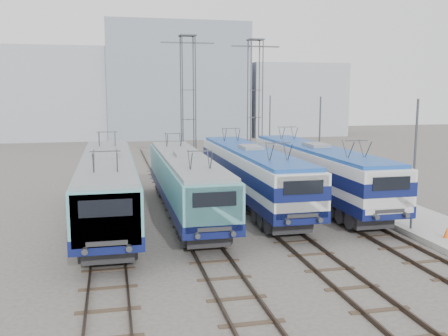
% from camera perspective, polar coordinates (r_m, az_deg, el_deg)
% --- Properties ---
extents(ground, '(160.00, 160.00, 0.00)m').
position_cam_1_polar(ground, '(22.62, 4.58, -10.26)').
color(ground, '#514C47').
extents(platform, '(4.00, 70.00, 0.30)m').
position_cam_1_polar(platform, '(33.69, 17.26, -4.02)').
color(platform, '#9E9E99').
rests_on(platform, ground).
extents(locomotive_far_left, '(2.93, 18.53, 3.49)m').
position_cam_1_polar(locomotive_far_left, '(28.55, -13.16, -1.69)').
color(locomotive_far_left, '#0C1349').
rests_on(locomotive_far_left, ground).
extents(locomotive_center_left, '(2.78, 17.57, 3.31)m').
position_cam_1_polar(locomotive_center_left, '(29.68, -4.42, -1.31)').
color(locomotive_center_left, '#0C1349').
rests_on(locomotive_center_left, ground).
extents(locomotive_center_right, '(2.89, 18.25, 3.43)m').
position_cam_1_polar(locomotive_center_right, '(32.10, 3.14, -0.30)').
color(locomotive_center_right, '#0C1349').
rests_on(locomotive_center_right, ground).
extents(locomotive_far_right, '(2.91, 18.42, 3.46)m').
position_cam_1_polar(locomotive_far_right, '(33.56, 10.57, -0.00)').
color(locomotive_far_right, '#0C1349').
rests_on(locomotive_far_right, ground).
extents(catenary_tower_west, '(4.50, 1.20, 12.00)m').
position_cam_1_polar(catenary_tower_west, '(42.90, -4.12, 7.75)').
color(catenary_tower_west, '#3F4247').
rests_on(catenary_tower_west, ground).
extents(catenary_tower_east, '(4.50, 1.20, 12.00)m').
position_cam_1_polar(catenary_tower_east, '(46.26, 3.57, 7.82)').
color(catenary_tower_east, '#3F4247').
rests_on(catenary_tower_east, ground).
extents(mast_front, '(0.12, 0.12, 7.00)m').
position_cam_1_polar(mast_front, '(27.25, 20.91, 0.02)').
color(mast_front, '#3F4247').
rests_on(mast_front, ground).
extents(mast_mid, '(0.12, 0.12, 7.00)m').
position_cam_1_polar(mast_mid, '(37.74, 10.84, 2.70)').
color(mast_mid, '#3F4247').
rests_on(mast_mid, ground).
extents(mast_rear, '(0.12, 0.12, 7.00)m').
position_cam_1_polar(mast_rear, '(48.93, 5.24, 4.16)').
color(mast_rear, '#3F4247').
rests_on(mast_rear, ground).
extents(safety_cone, '(0.33, 0.33, 0.56)m').
position_cam_1_polar(safety_cone, '(26.75, 24.13, -6.72)').
color(safety_cone, '#E75A14').
rests_on(safety_cone, platform).
extents(building_west, '(18.00, 12.00, 14.00)m').
position_cam_1_polar(building_west, '(82.76, -18.12, 8.04)').
color(building_west, '#9DA3AE').
rests_on(building_west, ground).
extents(building_center, '(22.00, 14.00, 18.00)m').
position_cam_1_polar(building_center, '(83.09, -5.56, 9.80)').
color(building_center, gray).
rests_on(building_center, ground).
extents(building_east, '(16.00, 12.00, 12.00)m').
position_cam_1_polar(building_east, '(87.86, 7.65, 7.75)').
color(building_east, '#9DA3AE').
rests_on(building_east, ground).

